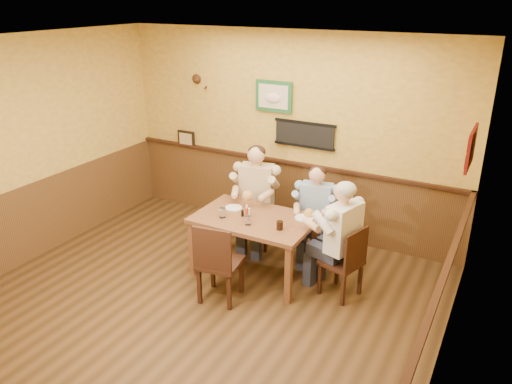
# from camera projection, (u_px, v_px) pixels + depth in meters

# --- Properties ---
(room) EXTENTS (5.02, 5.03, 2.81)m
(room) POSITION_uv_depth(u_px,v_px,m) (198.00, 164.00, 4.82)
(room) COLOR #372410
(room) RESTS_ON ground
(dining_table) EXTENTS (1.40, 0.90, 0.75)m
(dining_table) POSITION_uv_depth(u_px,v_px,m) (254.00, 224.00, 5.95)
(dining_table) COLOR brown
(dining_table) RESTS_ON ground
(chair_back_left) EXTENTS (0.49, 0.49, 0.89)m
(chair_back_left) POSITION_uv_depth(u_px,v_px,m) (257.00, 215.00, 6.71)
(chair_back_left) COLOR #391E12
(chair_back_left) RESTS_ON ground
(chair_back_right) EXTENTS (0.42, 0.42, 0.79)m
(chair_back_right) POSITION_uv_depth(u_px,v_px,m) (315.00, 230.00, 6.40)
(chair_back_right) COLOR #391E12
(chair_back_right) RESTS_ON ground
(chair_right_end) EXTENTS (0.50, 0.50, 0.86)m
(chair_right_end) POSITION_uv_depth(u_px,v_px,m) (341.00, 261.00, 5.59)
(chair_right_end) COLOR #391E12
(chair_right_end) RESTS_ON ground
(chair_near_side) EXTENTS (0.50, 0.50, 0.96)m
(chair_near_side) POSITION_uv_depth(u_px,v_px,m) (220.00, 261.00, 5.50)
(chair_near_side) COLOR #391E12
(chair_near_side) RESTS_ON ground
(diner_tan_shirt) EXTENTS (0.70, 0.70, 1.27)m
(diner_tan_shirt) POSITION_uv_depth(u_px,v_px,m) (257.00, 202.00, 6.64)
(diner_tan_shirt) COLOR beige
(diner_tan_shirt) RESTS_ON ground
(diner_blue_polo) EXTENTS (0.60, 0.60, 1.13)m
(diner_blue_polo) POSITION_uv_depth(u_px,v_px,m) (315.00, 218.00, 6.33)
(diner_blue_polo) COLOR #88A2CC
(diner_blue_polo) RESTS_ON ground
(diner_white_elder) EXTENTS (0.71, 0.71, 1.23)m
(diner_white_elder) POSITION_uv_depth(u_px,v_px,m) (342.00, 246.00, 5.52)
(diner_white_elder) COLOR white
(diner_white_elder) RESTS_ON ground
(water_glass_left) EXTENTS (0.10, 0.10, 0.12)m
(water_glass_left) POSITION_uv_depth(u_px,v_px,m) (223.00, 213.00, 5.89)
(water_glass_left) COLOR silver
(water_glass_left) RESTS_ON dining_table
(water_glass_mid) EXTENTS (0.08, 0.08, 0.11)m
(water_glass_mid) POSITION_uv_depth(u_px,v_px,m) (248.00, 220.00, 5.71)
(water_glass_mid) COLOR white
(water_glass_mid) RESTS_ON dining_table
(cola_tumbler) EXTENTS (0.10, 0.10, 0.10)m
(cola_tumbler) POSITION_uv_depth(u_px,v_px,m) (280.00, 225.00, 5.59)
(cola_tumbler) COLOR black
(cola_tumbler) RESTS_ON dining_table
(hot_sauce_bottle) EXTENTS (0.04, 0.04, 0.17)m
(hot_sauce_bottle) POSITION_uv_depth(u_px,v_px,m) (247.00, 213.00, 5.82)
(hot_sauce_bottle) COLOR #B23413
(hot_sauce_bottle) RESTS_ON dining_table
(salt_shaker) EXTENTS (0.04, 0.04, 0.09)m
(salt_shaker) POSITION_uv_depth(u_px,v_px,m) (248.00, 212.00, 5.94)
(salt_shaker) COLOR white
(salt_shaker) RESTS_ON dining_table
(pepper_shaker) EXTENTS (0.03, 0.03, 0.08)m
(pepper_shaker) POSITION_uv_depth(u_px,v_px,m) (242.00, 213.00, 5.92)
(pepper_shaker) COLOR black
(pepper_shaker) RESTS_ON dining_table
(plate_far_left) EXTENTS (0.27, 0.27, 0.01)m
(plate_far_left) POSITION_uv_depth(u_px,v_px,m) (234.00, 208.00, 6.16)
(plate_far_left) COLOR silver
(plate_far_left) RESTS_ON dining_table
(plate_far_right) EXTENTS (0.30, 0.30, 0.02)m
(plate_far_right) POSITION_uv_depth(u_px,v_px,m) (304.00, 218.00, 5.88)
(plate_far_right) COLOR white
(plate_far_right) RESTS_ON dining_table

